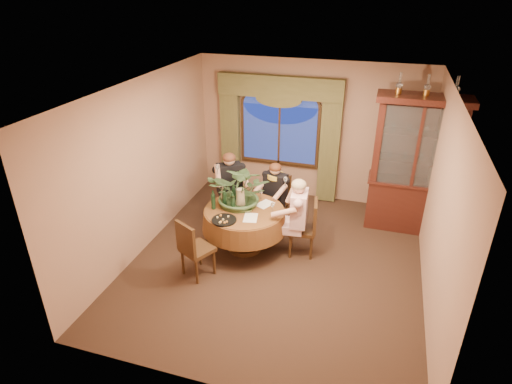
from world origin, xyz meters
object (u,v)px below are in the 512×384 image
(china_cabinet, at_px, (413,166))
(olive_bowl, at_px, (247,210))
(chair_right, at_px, (302,228))
(chair_front_left, at_px, (197,248))
(person_pink, at_px, (299,218))
(dining_table, at_px, (245,229))
(oil_lamp_center, at_px, (428,85))
(chair_back, at_px, (234,198))
(wine_bottle_4, at_px, (233,201))
(centerpiece_plant, at_px, (241,169))
(oil_lamp_right, at_px, (457,87))
(person_scarf, at_px, (275,195))
(wine_bottle_0, at_px, (224,198))
(chair_back_right, at_px, (275,201))
(person_back, at_px, (230,188))
(wine_bottle_3, at_px, (213,200))
(oil_lamp_left, at_px, (400,83))
(wine_bottle_2, at_px, (234,193))
(stoneware_vase, at_px, (240,198))

(china_cabinet, xyz_separation_m, olive_bowl, (-2.51, -1.57, -0.45))
(chair_right, bearing_deg, china_cabinet, -58.94)
(china_cabinet, distance_m, olive_bowl, 2.99)
(chair_front_left, relative_size, person_pink, 0.70)
(dining_table, distance_m, oil_lamp_center, 3.74)
(oil_lamp_center, relative_size, olive_bowl, 2.12)
(chair_back, bearing_deg, dining_table, 90.00)
(wine_bottle_4, bearing_deg, centerpiece_plant, 73.70)
(oil_lamp_right, xyz_separation_m, chair_right, (-2.07, -1.38, -2.13))
(person_scarf, distance_m, wine_bottle_0, 1.11)
(chair_right, height_order, chair_back_right, same)
(person_scarf, relative_size, centerpiece_plant, 1.11)
(person_back, bearing_deg, person_pink, 119.25)
(oil_lamp_center, xyz_separation_m, centerpiece_plant, (-2.67, -1.37, -1.22))
(chair_back_right, bearing_deg, china_cabinet, -148.78)
(china_cabinet, height_order, chair_back_right, china_cabinet)
(person_pink, height_order, wine_bottle_3, person_pink)
(person_scarf, bearing_deg, olive_bowl, 94.74)
(china_cabinet, xyz_separation_m, person_pink, (-1.69, -1.44, -0.54))
(oil_lamp_left, bearing_deg, chair_back_right, -162.08)
(wine_bottle_3, bearing_deg, chair_right, 10.61)
(chair_back, relative_size, wine_bottle_4, 2.91)
(wine_bottle_2, height_order, wine_bottle_4, same)
(person_pink, xyz_separation_m, wine_bottle_0, (-1.23, -0.10, 0.23))
(person_back, distance_m, person_scarf, 0.85)
(china_cabinet, xyz_separation_m, wine_bottle_0, (-2.92, -1.54, -0.31))
(wine_bottle_0, bearing_deg, wine_bottle_3, -142.54)
(wine_bottle_4, bearing_deg, wine_bottle_2, 106.58)
(wine_bottle_2, bearing_deg, centerpiece_plant, -16.98)
(centerpiece_plant, relative_size, wine_bottle_4, 3.47)
(oil_lamp_right, bearing_deg, wine_bottle_3, -154.70)
(chair_back, bearing_deg, chair_back_right, 157.15)
(chair_back_right, bearing_deg, wine_bottle_4, 82.83)
(wine_bottle_3, bearing_deg, person_scarf, 51.21)
(oil_lamp_right, height_order, olive_bowl, oil_lamp_right)
(oil_lamp_left, height_order, oil_lamp_center, same)
(person_pink, xyz_separation_m, stoneware_vase, (-0.99, 0.01, 0.22))
(oil_lamp_right, distance_m, chair_right, 3.27)
(oil_lamp_center, relative_size, chair_back_right, 0.35)
(centerpiece_plant, bearing_deg, oil_lamp_right, 23.90)
(chair_front_left, bearing_deg, oil_lamp_right, 62.45)
(chair_front_left, relative_size, centerpiece_plant, 0.84)
(oil_lamp_center, distance_m, wine_bottle_4, 3.61)
(chair_back, xyz_separation_m, stoneware_vase, (0.38, -0.73, 0.42))
(wine_bottle_4, bearing_deg, person_scarf, 63.80)
(person_pink, distance_m, wine_bottle_0, 1.25)
(dining_table, bearing_deg, chair_back, 120.04)
(person_scarf, xyz_separation_m, olive_bowl, (-0.23, -0.90, 0.14))
(wine_bottle_0, bearing_deg, chair_front_left, -97.63)
(stoneware_vase, xyz_separation_m, wine_bottle_0, (-0.24, -0.11, 0.01))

